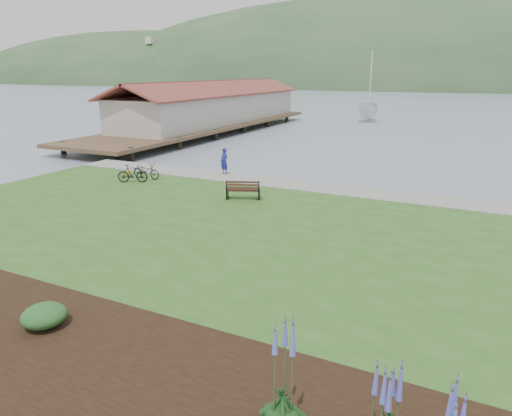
{
  "coord_description": "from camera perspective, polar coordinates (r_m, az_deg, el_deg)",
  "views": [
    {
      "loc": [
        6.39,
        -15.83,
        6.39
      ],
      "look_at": [
        -1.05,
        -0.67,
        1.3
      ],
      "focal_mm": 32.0,
      "sensor_mm": 36.0,
      "label": 1
    }
  ],
  "objects": [
    {
      "name": "ground",
      "position": [
        18.23,
        3.89,
        -3.79
      ],
      "size": [
        600.0,
        600.0,
        0.0
      ],
      "primitive_type": "plane",
      "color": "gray",
      "rests_on": "ground"
    },
    {
      "name": "bicycle_a",
      "position": [
        27.11,
        -13.57,
        4.55
      ],
      "size": [
        0.67,
        1.8,
        0.94
      ],
      "primitive_type": "imported",
      "rotation": [
        0.0,
        0.0,
        1.59
      ],
      "color": "black",
      "rests_on": "lawn"
    },
    {
      "name": "garden_bed",
      "position": [
        9.13,
        -2.65,
        -24.05
      ],
      "size": [
        24.0,
        4.4,
        0.04
      ],
      "primitive_type": "cube",
      "color": "black",
      "rests_on": "lawn"
    },
    {
      "name": "bicycle_b",
      "position": [
        26.37,
        -15.18,
        4.18
      ],
      "size": [
        1.18,
        1.71,
        1.01
      ],
      "primitive_type": "imported",
      "rotation": [
        0.0,
        0.0,
        2.04
      ],
      "color": "black",
      "rests_on": "lawn"
    },
    {
      "name": "shoreline_path",
      "position": [
        24.35,
        10.11,
        2.31
      ],
      "size": [
        34.0,
        2.2,
        0.03
      ],
      "primitive_type": "cube",
      "color": "gray",
      "rests_on": "lawn"
    },
    {
      "name": "shrub_0",
      "position": [
        12.45,
        -24.97,
        -12.09
      ],
      "size": [
        1.07,
        1.07,
        0.53
      ],
      "primitive_type": "ellipsoid",
      "color": "#1E4C21",
      "rests_on": "garden_bed"
    },
    {
      "name": "echium_1",
      "position": [
        8.31,
        16.17,
        -22.94
      ],
      "size": [
        0.62,
        0.62,
        1.74
      ],
      "color": "#133514",
      "rests_on": "garden_bed"
    },
    {
      "name": "pier_pavilion",
      "position": [
        50.89,
        -5.33,
        12.48
      ],
      "size": [
        8.0,
        36.0,
        5.4
      ],
      "color": "#4C3826",
      "rests_on": "ground"
    },
    {
      "name": "pannier",
      "position": [
        28.04,
        -15.74,
        4.12
      ],
      "size": [
        0.22,
        0.31,
        0.31
      ],
      "primitive_type": "cube",
      "rotation": [
        0.0,
        0.0,
        -0.11
      ],
      "color": "#BA9B15",
      "rests_on": "lawn"
    },
    {
      "name": "sailboat",
      "position": [
        63.14,
        13.78,
        10.49
      ],
      "size": [
        12.02,
        12.18,
        28.28
      ],
      "primitive_type": "imported",
      "rotation": [
        0.0,
        0.0,
        0.13
      ],
      "color": "silver",
      "rests_on": "ground"
    },
    {
      "name": "lawn",
      "position": [
        16.44,
        1.24,
        -5.35
      ],
      "size": [
        34.0,
        20.0,
        0.4
      ],
      "primitive_type": "cube",
      "color": "#2A581F",
      "rests_on": "ground"
    },
    {
      "name": "park_bench",
      "position": [
        22.03,
        -1.64,
        2.33
      ],
      "size": [
        1.73,
        1.2,
        1.0
      ],
      "rotation": [
        0.0,
        0.0,
        0.38
      ],
      "color": "#321B13",
      "rests_on": "lawn"
    },
    {
      "name": "echium_0",
      "position": [
        8.36,
        3.35,
        -20.49
      ],
      "size": [
        0.62,
        0.62,
        2.32
      ],
      "color": "#133514",
      "rests_on": "garden_bed"
    },
    {
      "name": "person",
      "position": [
        27.45,
        -4.0,
        6.12
      ],
      "size": [
        0.79,
        0.65,
        1.87
      ],
      "primitive_type": "imported",
      "rotation": [
        0.0,
        0.0,
        -0.31
      ],
      "color": "navy",
      "rests_on": "lawn"
    }
  ]
}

